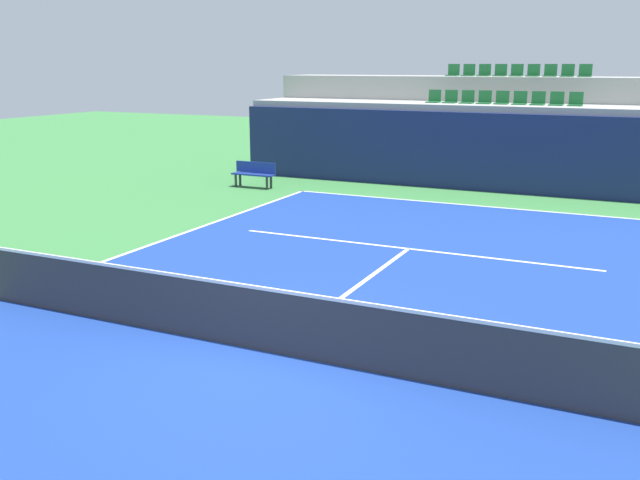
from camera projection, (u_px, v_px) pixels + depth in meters
ground_plane at (268, 352)px, 10.08m from camera, size 80.00×80.00×0.00m
court_surface at (268, 352)px, 10.08m from camera, size 11.00×24.00×0.01m
baseline_far at (468, 205)px, 20.56m from camera, size 11.00×0.10×0.00m
service_line_far at (408, 249)px, 15.69m from camera, size 8.26×0.10×0.00m
centre_service_line at (354, 289)px, 12.89m from camera, size 0.10×6.40×0.00m
back_wall at (490, 153)px, 22.57m from camera, size 17.74×0.30×2.52m
stands_tier_lower at (499, 145)px, 23.73m from camera, size 17.74×2.40×2.72m
stands_tier_upper at (512, 127)px, 25.73m from camera, size 17.74×2.40×3.59m
seating_row_lower at (502, 100)px, 23.45m from camera, size 5.11×0.44×0.44m
seating_row_upper at (517, 73)px, 25.35m from camera, size 5.11×0.44×0.44m
tennis_net at (267, 319)px, 9.96m from camera, size 11.08×0.08×1.07m
player_bench at (254, 172)px, 23.46m from camera, size 1.50×0.40×0.85m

